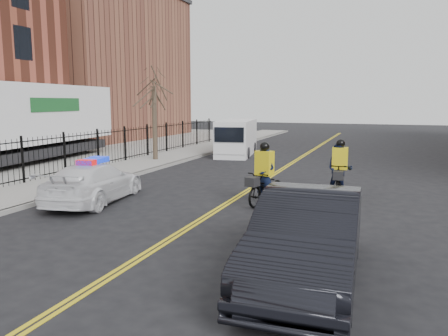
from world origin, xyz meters
name	(u,v)px	position (x,y,z in m)	size (l,w,h in m)	color
ground	(210,214)	(0.00, 0.00, 0.00)	(120.00, 120.00, 0.00)	black
center_line_left	(272,174)	(-0.08, 8.00, 0.01)	(0.10, 60.00, 0.01)	gold
center_line_right	(275,175)	(0.08, 8.00, 0.01)	(0.10, 60.00, 0.01)	gold
sidewalk	(139,165)	(-7.50, 8.00, 0.07)	(3.00, 60.00, 0.15)	gray
curb	(163,167)	(-6.00, 8.00, 0.07)	(0.20, 60.00, 0.15)	gray
iron_fence	(115,147)	(-9.00, 8.00, 1.00)	(0.12, 28.00, 2.00)	black
warehouse_far	(87,65)	(-23.00, 24.00, 7.00)	(14.00, 18.00, 14.00)	brown
street_tree	(154,101)	(-7.60, 10.00, 3.53)	(3.20, 3.20, 4.80)	#362A20
police_cruiser	(94,182)	(-4.43, 0.12, 0.70)	(2.66, 5.01, 1.54)	white
dark_sedan	(308,237)	(3.74, -4.04, 0.88)	(1.87, 5.35, 1.76)	black
cargo_van	(236,138)	(-4.21, 14.61, 1.11)	(2.84, 5.68, 2.28)	silver
semi_trailer	(22,119)	(-13.99, 6.52, 2.53)	(4.31, 14.54, 4.46)	white
cyclist_near	(264,183)	(1.20, 1.92, 0.75)	(1.30, 2.31, 2.15)	black
cyclist_far	(339,173)	(3.45, 4.26, 0.84)	(0.98, 2.12, 2.12)	black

